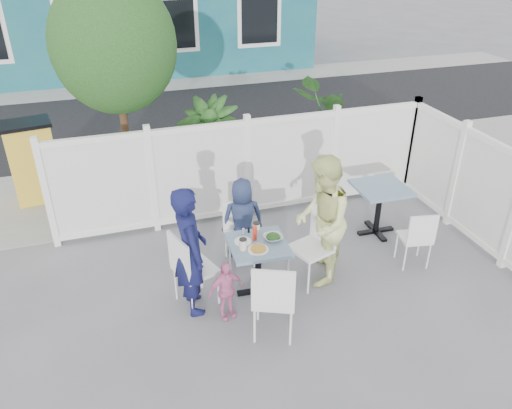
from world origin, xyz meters
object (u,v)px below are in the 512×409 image
object	(u,v)px
main_table	(258,255)
chair_back	(239,228)
woman	(322,221)
boy	(243,219)
chair_near	(274,296)
toddler	(226,290)
spare_table	(380,197)
man	(190,251)
chair_right	(316,240)
chair_left	(189,265)
utility_cabinet	(34,164)

from	to	relation	value
main_table	chair_back	bearing A→B (deg)	91.90
woman	boy	bearing A→B (deg)	-112.07
chair_near	toddler	xyz separation A→B (m)	(-0.41, 0.50, -0.21)
chair_back	spare_table	bearing A→B (deg)	-174.42
chair_back	chair_near	world-z (taller)	chair_near
man	woman	distance (m)	1.68
woman	toddler	world-z (taller)	woman
chair_back	toddler	bearing A→B (deg)	71.67
chair_near	man	distance (m)	1.11
main_table	man	world-z (taller)	man
spare_table	woman	world-z (taller)	woman
chair_right	chair_back	bearing A→B (deg)	29.75
spare_table	chair_left	distance (m)	3.09
spare_table	chair_near	bearing A→B (deg)	-143.87
woman	chair_left	bearing A→B (deg)	-65.91
chair_left	boy	bearing A→B (deg)	112.61
spare_table	woman	xyz separation A→B (m)	(-1.30, -0.76, 0.26)
chair_right	man	distance (m)	1.63
chair_right	chair_back	size ratio (longest dim) A/B	1.18
boy	utility_cabinet	bearing A→B (deg)	-37.05
chair_right	woman	xyz separation A→B (m)	(0.06, -0.00, 0.27)
spare_table	chair_back	bearing A→B (deg)	-179.23
main_table	chair_left	distance (m)	0.85
woman	chair_right	bearing A→B (deg)	-70.05
chair_right	chair_near	size ratio (longest dim) A/B	1.00
toddler	woman	bearing A→B (deg)	2.23
chair_back	man	bearing A→B (deg)	49.90
utility_cabinet	woman	world-z (taller)	woman
chair_near	man	bearing A→B (deg)	156.36
chair_back	chair_left	bearing A→B (deg)	47.36
chair_near	boy	world-z (taller)	boy
utility_cabinet	chair_back	bearing A→B (deg)	-54.12
toddler	utility_cabinet	bearing A→B (deg)	107.49
spare_table	boy	xyz separation A→B (m)	(-2.09, 0.04, -0.01)
chair_near	boy	distance (m)	1.68
spare_table	woman	bearing A→B (deg)	-149.54
woman	utility_cabinet	bearing A→B (deg)	-110.48
main_table	boy	distance (m)	0.86
chair_near	chair_right	bearing A→B (deg)	68.25
utility_cabinet	man	size ratio (longest dim) A/B	0.81
chair_right	toddler	size ratio (longest dim) A/B	1.33
chair_right	woman	size ratio (longest dim) A/B	0.59
main_table	spare_table	world-z (taller)	spare_table
toddler	chair_right	bearing A→B (deg)	3.03
chair_left	chair_near	distance (m)	1.14
chair_back	woman	xyz separation A→B (m)	(0.87, -0.73, 0.36)
main_table	chair_right	bearing A→B (deg)	3.85
chair_back	woman	bearing A→B (deg)	144.79
woman	spare_table	bearing A→B (deg)	143.78
spare_table	toddler	distance (m)	2.88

